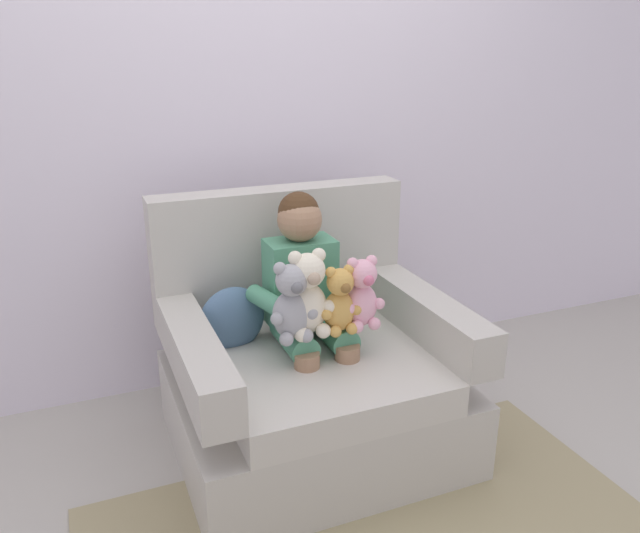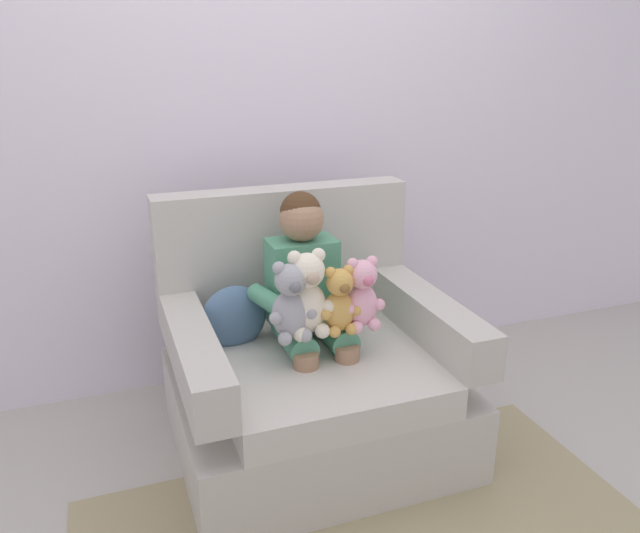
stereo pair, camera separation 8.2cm
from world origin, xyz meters
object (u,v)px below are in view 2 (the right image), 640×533
(plush_honey, at_px, (340,302))
(plush_pink, at_px, (362,295))
(throw_pillow, at_px, (234,318))
(seated_child, at_px, (309,291))
(plush_grey, at_px, (291,303))
(plush_cream, at_px, (307,296))
(armchair, at_px, (310,373))

(plush_honey, bearing_deg, plush_pink, -14.90)
(plush_honey, relative_size, throw_pillow, 0.98)
(seated_child, xyz_separation_m, throw_pillow, (-0.27, 0.10, -0.11))
(plush_grey, height_order, throw_pillow, plush_grey)
(plush_cream, bearing_deg, throw_pillow, 124.14)
(plush_honey, height_order, plush_grey, plush_grey)
(throw_pillow, bearing_deg, plush_cream, -49.38)
(armchair, xyz_separation_m, plush_honey, (0.06, -0.15, 0.36))
(armchair, height_order, plush_pink, armchair)
(seated_child, height_order, throw_pillow, seated_child)
(seated_child, distance_m, plush_honey, 0.18)
(plush_cream, distance_m, throw_pillow, 0.36)
(plush_honey, distance_m, plush_grey, 0.18)
(plush_cream, relative_size, throw_pillow, 1.23)
(plush_grey, bearing_deg, plush_cream, -0.96)
(seated_child, relative_size, plush_cream, 2.57)
(armchair, bearing_deg, plush_pink, -43.39)
(seated_child, xyz_separation_m, plush_honey, (0.06, -0.17, 0.02))
(plush_cream, bearing_deg, plush_grey, -174.13)
(plush_honey, bearing_deg, armchair, 92.46)
(seated_child, relative_size, throw_pillow, 3.17)
(seated_child, bearing_deg, armchair, -99.41)
(plush_honey, distance_m, plush_pink, 0.09)
(seated_child, height_order, plush_pink, seated_child)
(armchair, relative_size, plush_grey, 3.61)
(plush_honey, bearing_deg, throw_pillow, 120.93)
(seated_child, xyz_separation_m, plush_cream, (-0.06, -0.15, 0.05))
(throw_pillow, bearing_deg, seated_child, -19.57)
(plush_cream, xyz_separation_m, plush_grey, (-0.06, -0.01, -0.01))
(armchair, height_order, seated_child, seated_child)
(plush_grey, xyz_separation_m, throw_pillow, (-0.15, 0.26, -0.14))
(armchair, distance_m, seated_child, 0.34)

